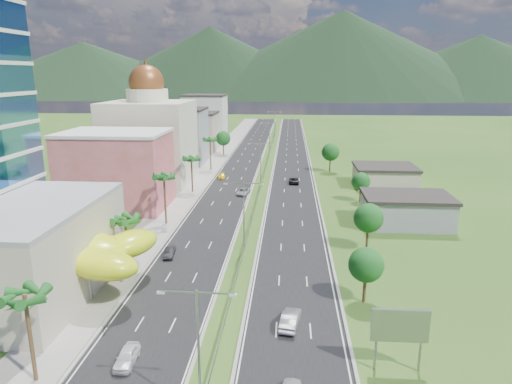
# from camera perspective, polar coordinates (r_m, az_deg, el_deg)

# --- Properties ---
(ground) EXTENTS (500.00, 500.00, 0.00)m
(ground) POSITION_cam_1_polar(r_m,az_deg,el_deg) (62.07, -2.43, -10.84)
(ground) COLOR #2D5119
(ground) RESTS_ON ground
(road_left) EXTENTS (11.00, 260.00, 0.04)m
(road_left) POSITION_cam_1_polar(r_m,az_deg,el_deg) (148.74, -1.30, 4.30)
(road_left) COLOR black
(road_left) RESTS_ON ground
(road_right) EXTENTS (11.00, 260.00, 0.04)m
(road_right) POSITION_cam_1_polar(r_m,az_deg,el_deg) (148.06, 4.50, 4.21)
(road_right) COLOR black
(road_right) RESTS_ON ground
(sidewalk_left) EXTENTS (7.00, 260.00, 0.12)m
(sidewalk_left) POSITION_cam_1_polar(r_m,az_deg,el_deg) (149.94, -4.93, 4.35)
(sidewalk_left) COLOR gray
(sidewalk_left) RESTS_ON ground
(median_guardrail) EXTENTS (0.10, 216.06, 0.76)m
(median_guardrail) POSITION_cam_1_polar(r_m,az_deg,el_deg) (130.44, 1.22, 3.10)
(median_guardrail) COLOR gray
(median_guardrail) RESTS_ON ground
(streetlight_median_a) EXTENTS (6.04, 0.25, 11.00)m
(streetlight_median_a) POSITION_cam_1_polar(r_m,az_deg,el_deg) (37.17, -7.22, -17.93)
(streetlight_median_a) COLOR gray
(streetlight_median_a) RESTS_ON ground
(streetlight_median_b) EXTENTS (6.04, 0.25, 11.00)m
(streetlight_median_b) POSITION_cam_1_polar(r_m,az_deg,el_deg) (68.93, -1.53, -2.18)
(streetlight_median_b) COLOR gray
(streetlight_median_b) RESTS_ON ground
(streetlight_median_c) EXTENTS (6.04, 0.25, 11.00)m
(streetlight_median_c) POSITION_cam_1_polar(r_m,az_deg,el_deg) (107.71, 0.61, 3.97)
(streetlight_median_c) COLOR gray
(streetlight_median_c) RESTS_ON ground
(streetlight_median_d) EXTENTS (6.04, 0.25, 11.00)m
(streetlight_median_d) POSITION_cam_1_polar(r_m,az_deg,el_deg) (152.10, 1.70, 7.10)
(streetlight_median_d) COLOR gray
(streetlight_median_d) RESTS_ON ground
(streetlight_median_e) EXTENTS (6.04, 0.25, 11.00)m
(streetlight_median_e) POSITION_cam_1_polar(r_m,az_deg,el_deg) (196.77, 2.31, 8.81)
(streetlight_median_e) COLOR gray
(streetlight_median_e) RESTS_ON ground
(lime_canopy) EXTENTS (18.00, 15.00, 7.40)m
(lime_canopy) POSITION_cam_1_polar(r_m,az_deg,el_deg) (62.06, -21.74, -6.92)
(lime_canopy) COLOR #CCDF15
(lime_canopy) RESTS_ON ground
(pink_shophouse) EXTENTS (20.00, 15.00, 15.00)m
(pink_shophouse) POSITION_cam_1_polar(r_m,az_deg,el_deg) (96.21, -17.02, 2.48)
(pink_shophouse) COLOR #B6554A
(pink_shophouse) RESTS_ON ground
(domed_building) EXTENTS (20.00, 20.00, 28.70)m
(domed_building) POSITION_cam_1_polar(r_m,az_deg,el_deg) (116.97, -13.14, 6.72)
(domed_building) COLOR beige
(domed_building) RESTS_ON ground
(midrise_grey) EXTENTS (16.00, 15.00, 16.00)m
(midrise_grey) POSITION_cam_1_polar(r_m,az_deg,el_deg) (141.02, -9.69, 6.81)
(midrise_grey) COLOR gray
(midrise_grey) RESTS_ON ground
(midrise_beige) EXTENTS (16.00, 15.00, 13.00)m
(midrise_beige) POSITION_cam_1_polar(r_m,az_deg,el_deg) (162.47, -7.82, 7.36)
(midrise_beige) COLOR #BBAD9A
(midrise_beige) RESTS_ON ground
(midrise_white) EXTENTS (16.00, 15.00, 18.00)m
(midrise_white) POSITION_cam_1_polar(r_m,az_deg,el_deg) (184.61, -6.36, 9.05)
(midrise_white) COLOR silver
(midrise_white) RESTS_ON ground
(billboard) EXTENTS (5.20, 0.35, 6.20)m
(billboard) POSITION_cam_1_polar(r_m,az_deg,el_deg) (44.92, 17.55, -15.83)
(billboard) COLOR gray
(billboard) RESTS_ON ground
(shed_near) EXTENTS (15.00, 10.00, 5.00)m
(shed_near) POSITION_cam_1_polar(r_m,az_deg,el_deg) (86.83, 18.27, -2.30)
(shed_near) COLOR gray
(shed_near) RESTS_ON ground
(shed_far) EXTENTS (14.00, 12.00, 4.40)m
(shed_far) POSITION_cam_1_polar(r_m,az_deg,el_deg) (115.68, 15.77, 1.86)
(shed_far) COLOR #BBAD9A
(shed_far) RESTS_ON ground
(palm_tree_a) EXTENTS (3.60, 3.60, 9.10)m
(palm_tree_a) POSITION_cam_1_polar(r_m,az_deg,el_deg) (44.44, -26.91, -11.91)
(palm_tree_a) COLOR #47301C
(palm_tree_a) RESTS_ON ground
(palm_tree_b) EXTENTS (3.60, 3.60, 8.10)m
(palm_tree_b) POSITION_cam_1_polar(r_m,az_deg,el_deg) (64.82, -16.06, -3.58)
(palm_tree_b) COLOR #47301C
(palm_tree_b) RESTS_ON ground
(palm_tree_c) EXTENTS (3.60, 3.60, 9.60)m
(palm_tree_c) POSITION_cam_1_polar(r_m,az_deg,el_deg) (82.78, -11.43, 1.65)
(palm_tree_c) COLOR #47301C
(palm_tree_c) RESTS_ON ground
(palm_tree_d) EXTENTS (3.60, 3.60, 8.60)m
(palm_tree_d) POSITION_cam_1_polar(r_m,az_deg,el_deg) (104.83, -8.08, 3.97)
(palm_tree_d) COLOR #47301C
(palm_tree_d) RESTS_ON ground
(palm_tree_e) EXTENTS (3.60, 3.60, 9.40)m
(palm_tree_e) POSITION_cam_1_polar(r_m,az_deg,el_deg) (128.91, -5.75, 6.37)
(palm_tree_e) COLOR #47301C
(palm_tree_e) RESTS_ON ground
(leafy_tree_lfar) EXTENTS (4.90, 4.90, 8.05)m
(leafy_tree_lfar) POSITION_cam_1_polar(r_m,az_deg,el_deg) (153.73, -4.12, 6.71)
(leafy_tree_lfar) COLOR #47301C
(leafy_tree_lfar) RESTS_ON ground
(leafy_tree_ra) EXTENTS (4.20, 4.20, 6.90)m
(leafy_tree_ra) POSITION_cam_1_polar(r_m,az_deg,el_deg) (55.95, 13.60, -8.86)
(leafy_tree_ra) COLOR #47301C
(leafy_tree_ra) RESTS_ON ground
(leafy_tree_rb) EXTENTS (4.55, 4.55, 7.47)m
(leafy_tree_rb) POSITION_cam_1_polar(r_m,az_deg,el_deg) (72.03, 13.88, -3.18)
(leafy_tree_rb) COLOR #47301C
(leafy_tree_rb) RESTS_ON ground
(leafy_tree_rc) EXTENTS (3.85, 3.85, 6.33)m
(leafy_tree_rc) POSITION_cam_1_polar(r_m,az_deg,el_deg) (99.38, 12.99, 1.28)
(leafy_tree_rc) COLOR #47301C
(leafy_tree_rc) RESTS_ON ground
(leafy_tree_rd) EXTENTS (4.90, 4.90, 8.05)m
(leafy_tree_rd) POSITION_cam_1_polar(r_m,az_deg,el_deg) (127.89, 9.29, 4.94)
(leafy_tree_rd) COLOR #47301C
(leafy_tree_rd) RESTS_ON ground
(mountain_ridge) EXTENTS (860.00, 140.00, 90.00)m
(mountain_ridge) POSITION_cam_1_polar(r_m,az_deg,el_deg) (509.13, 10.47, 11.39)
(mountain_ridge) COLOR black
(mountain_ridge) RESTS_ON ground
(car_white_near_left) EXTENTS (1.84, 4.28, 1.44)m
(car_white_near_left) POSITION_cam_1_polar(r_m,az_deg,el_deg) (47.36, -15.85, -19.18)
(car_white_near_left) COLOR white
(car_white_near_left) RESTS_ON road_left
(car_dark_left) EXTENTS (1.83, 4.08, 1.30)m
(car_dark_left) POSITION_cam_1_polar(r_m,az_deg,el_deg) (70.04, -10.76, -7.43)
(car_dark_left) COLOR black
(car_dark_left) RESTS_ON road_left
(car_silver_mid_left) EXTENTS (2.98, 5.18, 1.36)m
(car_silver_mid_left) POSITION_cam_1_polar(r_m,az_deg,el_deg) (103.19, -1.59, 0.05)
(car_silver_mid_left) COLOR #97999E
(car_silver_mid_left) RESTS_ON road_left
(car_yellow_far_left) EXTENTS (2.36, 4.68, 1.30)m
(car_yellow_far_left) POSITION_cam_1_polar(r_m,az_deg,el_deg) (119.33, -4.32, 2.01)
(car_yellow_far_left) COLOR gold
(car_yellow_far_left) RESTS_ON road_left
(car_silver_right) EXTENTS (2.53, 5.19, 1.64)m
(car_silver_right) POSITION_cam_1_polar(r_m,az_deg,el_deg) (51.42, 4.31, -15.56)
(car_silver_right) COLOR #9A9CA1
(car_silver_right) RESTS_ON road_right
(car_dark_far_right) EXTENTS (2.42, 5.20, 1.44)m
(car_dark_far_right) POSITION_cam_1_polar(r_m,az_deg,el_deg) (114.20, 4.76, 1.46)
(car_dark_far_right) COLOR black
(car_dark_far_right) RESTS_ON road_right
(motorcycle) EXTENTS (0.64, 1.91, 1.21)m
(motorcycle) POSITION_cam_1_polar(r_m,az_deg,el_deg) (52.89, -18.16, -15.67)
(motorcycle) COLOR black
(motorcycle) RESTS_ON road_left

